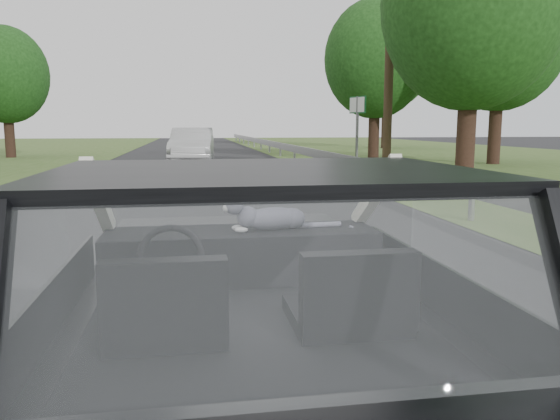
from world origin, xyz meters
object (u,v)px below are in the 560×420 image
object	(u,v)px
subject_car	(254,310)
utility_pole	(390,38)
highway_sign	(357,132)
cat	(273,217)
other_car	(192,146)

from	to	relation	value
subject_car	utility_pole	world-z (taller)	utility_pole
highway_sign	cat	bearing A→B (deg)	-125.19
highway_sign	utility_pole	size ratio (longest dim) A/B	0.31
subject_car	cat	bearing A→B (deg)	73.18
other_car	highway_sign	distance (m)	6.71
subject_car	highway_sign	world-z (taller)	highway_sign
subject_car	other_car	size ratio (longest dim) A/B	0.86
cat	highway_sign	xyz separation A→B (m)	(6.05, 17.80, 0.29)
subject_car	cat	xyz separation A→B (m)	(0.18, 0.61, 0.35)
highway_sign	utility_pole	distance (m)	4.82
cat	other_car	bearing A→B (deg)	81.92
subject_car	utility_pole	xyz separation A→B (m)	(6.07, 14.63, 3.63)
subject_car	highway_sign	size ratio (longest dim) A/B	1.46
subject_car	cat	distance (m)	0.73
subject_car	other_car	bearing A→B (deg)	90.55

